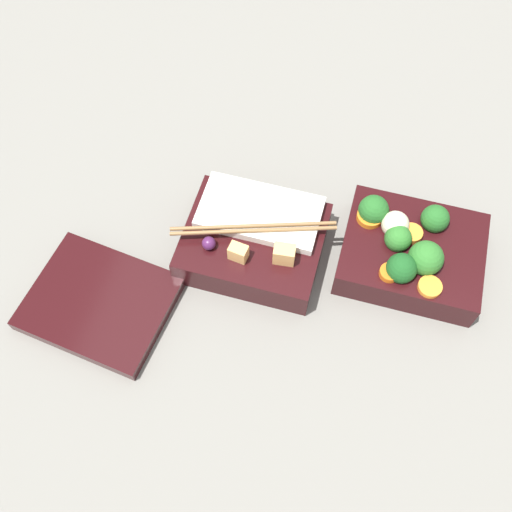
# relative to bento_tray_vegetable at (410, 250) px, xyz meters

# --- Properties ---
(ground_plane) EXTENTS (3.00, 3.00, 0.00)m
(ground_plane) POSITION_rel_bento_tray_vegetable_xyz_m (0.11, 0.02, -0.03)
(ground_plane) COLOR slate
(bento_tray_vegetable) EXTENTS (0.18, 0.15, 0.08)m
(bento_tray_vegetable) POSITION_rel_bento_tray_vegetable_xyz_m (0.00, 0.00, 0.00)
(bento_tray_vegetable) COLOR black
(bento_tray_vegetable) RESTS_ON ground_plane
(bento_tray_rice) EXTENTS (0.20, 0.14, 0.07)m
(bento_tray_rice) POSITION_rel_bento_tray_vegetable_xyz_m (0.20, 0.04, -0.00)
(bento_tray_rice) COLOR black
(bento_tray_rice) RESTS_ON ground_plane
(bento_lid) EXTENTS (0.19, 0.16, 0.02)m
(bento_lid) POSITION_rel_bento_tray_vegetable_xyz_m (0.36, 0.17, -0.02)
(bento_lid) COLOR black
(bento_lid) RESTS_ON ground_plane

